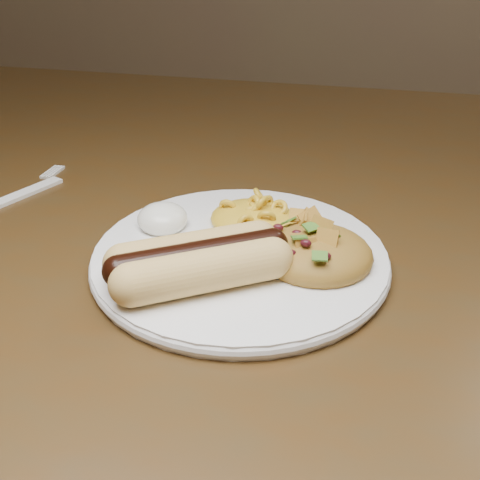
# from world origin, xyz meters

# --- Properties ---
(table) EXTENTS (1.60, 0.90, 0.75)m
(table) POSITION_xyz_m (0.00, 0.00, 0.66)
(table) COLOR #40250D
(table) RESTS_ON floor
(plate) EXTENTS (0.32, 0.32, 0.01)m
(plate) POSITION_xyz_m (0.02, -0.17, 0.76)
(plate) COLOR white
(plate) RESTS_ON table
(hotdog) EXTENTS (0.12, 0.12, 0.03)m
(hotdog) POSITION_xyz_m (0.00, -0.22, 0.78)
(hotdog) COLOR #E3B879
(hotdog) RESTS_ON plate
(mac_and_cheese) EXTENTS (0.10, 0.10, 0.03)m
(mac_and_cheese) POSITION_xyz_m (0.02, -0.12, 0.78)
(mac_and_cheese) COLOR yellow
(mac_and_cheese) RESTS_ON plate
(sour_cream) EXTENTS (0.06, 0.06, 0.03)m
(sour_cream) POSITION_xyz_m (-0.05, -0.14, 0.78)
(sour_cream) COLOR white
(sour_cream) RESTS_ON plate
(taco_salad) EXTENTS (0.09, 0.09, 0.04)m
(taco_salad) POSITION_xyz_m (0.09, -0.17, 0.78)
(taco_salad) COLOR #D5622E
(taco_salad) RESTS_ON plate
(fork) EXTENTS (0.07, 0.14, 0.00)m
(fork) POSITION_xyz_m (-0.23, -0.09, 0.75)
(fork) COLOR white
(fork) RESTS_ON table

